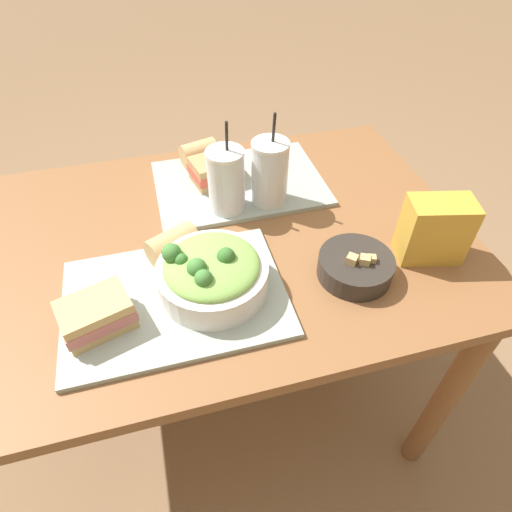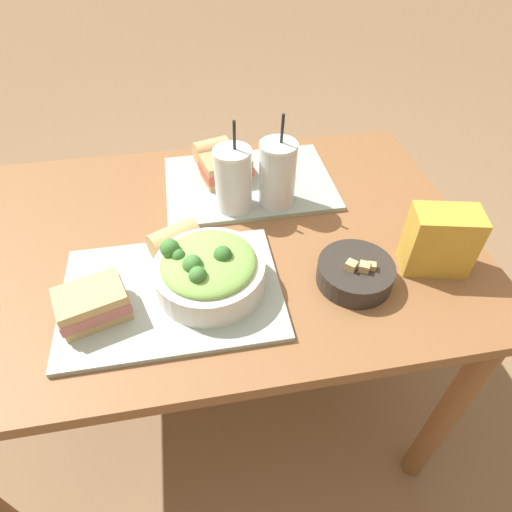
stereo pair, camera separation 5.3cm
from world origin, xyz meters
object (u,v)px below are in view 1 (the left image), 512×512
salad_bowl (212,273)px  soup_bowl (355,266)px  baguette_near (173,244)px  sandwich_near (96,315)px  drink_cup_red (270,175)px  baguette_far (200,152)px  drink_cup_dark (226,182)px  chip_bag (435,230)px  sandwich_far (216,170)px

salad_bowl → soup_bowl: size_ratio=1.41×
salad_bowl → baguette_near: size_ratio=1.79×
sandwich_near → drink_cup_red: (0.42, 0.29, 0.04)m
baguette_far → drink_cup_red: drink_cup_red is taller
drink_cup_dark → chip_bag: drink_cup_dark is taller
salad_bowl → soup_bowl: bearing=-5.7°
sandwich_far → baguette_far: size_ratio=1.30×
drink_cup_dark → baguette_far: bearing=97.9°
sandwich_near → drink_cup_red: 0.51m
sandwich_far → salad_bowl: bearing=-115.1°
drink_cup_dark → sandwich_far: bearing=92.1°
sandwich_near → baguette_near: (0.16, 0.16, -0.00)m
sandwich_near → sandwich_far: same height
sandwich_near → chip_bag: 0.70m
sandwich_near → drink_cup_dark: size_ratio=0.65×
sandwich_near → baguette_near: bearing=26.5°
baguette_near → drink_cup_dark: drink_cup_dark is taller
sandwich_far → chip_bag: chip_bag is taller
soup_bowl → drink_cup_red: drink_cup_red is taller
drink_cup_dark → baguette_near: bearing=-137.6°
sandwich_far → drink_cup_dark: 0.13m
soup_bowl → baguette_far: bearing=115.9°
salad_bowl → drink_cup_dark: bearing=71.3°
soup_bowl → baguette_near: size_ratio=1.27×
drink_cup_red → chip_bag: size_ratio=1.58×
soup_bowl → chip_bag: (0.18, 0.02, 0.05)m
salad_bowl → drink_cup_dark: (0.09, 0.25, 0.03)m
baguette_near → sandwich_far: (0.14, 0.26, 0.00)m
chip_bag → baguette_far: bearing=144.3°
soup_bowl → chip_bag: 0.19m
salad_bowl → baguette_far: (0.06, 0.47, -0.01)m
baguette_near → drink_cup_red: drink_cup_red is taller
salad_bowl → sandwich_near: bearing=-170.5°
sandwich_near → chip_bag: (0.70, 0.02, 0.03)m
soup_bowl → chip_bag: size_ratio=1.06×
drink_cup_red → baguette_far: bearing=122.0°
sandwich_far → baguette_far: bearing=91.9°
baguette_far → baguette_near: bearing=145.8°
baguette_near → salad_bowl: bearing=-178.6°
baguette_far → drink_cup_dark: drink_cup_dark is taller
sandwich_far → drink_cup_dark: bearing=-100.9°
sandwich_far → drink_cup_dark: drink_cup_dark is taller
sandwich_far → drink_cup_dark: (0.00, -0.12, 0.04)m
salad_bowl → drink_cup_dark: drink_cup_dark is taller
baguette_near → baguette_far: (0.12, 0.35, 0.00)m
baguette_near → sandwich_far: bearing=-55.4°
baguette_near → sandwich_far: size_ratio=0.87×
drink_cup_dark → drink_cup_red: 0.11m
salad_bowl → baguette_far: bearing=83.3°
baguette_near → drink_cup_red: 0.29m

